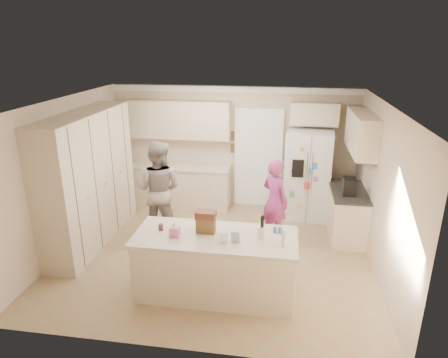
% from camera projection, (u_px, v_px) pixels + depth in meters
% --- Properties ---
extents(floor, '(5.20, 4.60, 0.02)m').
position_uv_depth(floor, '(215.00, 254.00, 6.93)').
color(floor, '#947455').
rests_on(floor, ground).
extents(ceiling, '(5.20, 4.60, 0.02)m').
position_uv_depth(ceiling, '(214.00, 102.00, 6.05)').
color(ceiling, white).
rests_on(ceiling, wall_back).
extents(wall_back, '(5.20, 0.02, 2.60)m').
position_uv_depth(wall_back, '(233.00, 147.00, 8.64)').
color(wall_back, beige).
rests_on(wall_back, ground).
extents(wall_front, '(5.20, 0.02, 2.60)m').
position_uv_depth(wall_front, '(178.00, 255.00, 4.34)').
color(wall_front, beige).
rests_on(wall_front, ground).
extents(wall_left, '(0.02, 4.60, 2.60)m').
position_uv_depth(wall_left, '(66.00, 175.00, 6.86)').
color(wall_left, beige).
rests_on(wall_left, ground).
extents(wall_right, '(0.02, 4.60, 2.60)m').
position_uv_depth(wall_right, '(382.00, 192.00, 6.11)').
color(wall_right, beige).
rests_on(wall_right, ground).
extents(crown_back, '(5.20, 0.08, 0.12)m').
position_uv_depth(crown_back, '(233.00, 89.00, 8.18)').
color(crown_back, white).
rests_on(crown_back, wall_back).
extents(pantry_bank, '(0.60, 2.60, 2.35)m').
position_uv_depth(pantry_bank, '(89.00, 179.00, 7.05)').
color(pantry_bank, beige).
rests_on(pantry_bank, floor).
extents(back_base_cab, '(2.20, 0.60, 0.88)m').
position_uv_depth(back_base_cab, '(180.00, 186.00, 8.80)').
color(back_base_cab, beige).
rests_on(back_base_cab, floor).
extents(back_countertop, '(2.24, 0.63, 0.04)m').
position_uv_depth(back_countertop, '(179.00, 166.00, 8.64)').
color(back_countertop, beige).
rests_on(back_countertop, back_base_cab).
extents(back_upper_cab, '(2.20, 0.35, 0.80)m').
position_uv_depth(back_upper_cab, '(178.00, 119.00, 8.43)').
color(back_upper_cab, beige).
rests_on(back_upper_cab, wall_back).
extents(doorway_opening, '(0.90, 0.06, 2.10)m').
position_uv_depth(doorway_opening, '(258.00, 159.00, 8.62)').
color(doorway_opening, black).
rests_on(doorway_opening, floor).
extents(doorway_casing, '(1.02, 0.03, 2.22)m').
position_uv_depth(doorway_casing, '(258.00, 160.00, 8.58)').
color(doorway_casing, white).
rests_on(doorway_casing, floor).
extents(wall_frame_upper, '(0.15, 0.02, 0.20)m').
position_uv_depth(wall_frame_upper, '(234.00, 136.00, 8.52)').
color(wall_frame_upper, brown).
rests_on(wall_frame_upper, wall_back).
extents(wall_frame_lower, '(0.15, 0.02, 0.20)m').
position_uv_depth(wall_frame_lower, '(234.00, 148.00, 8.61)').
color(wall_frame_lower, brown).
rests_on(wall_frame_lower, wall_back).
extents(refrigerator, '(0.96, 0.78, 1.80)m').
position_uv_depth(refrigerator, '(308.00, 175.00, 8.08)').
color(refrigerator, white).
rests_on(refrigerator, floor).
extents(fridge_seam, '(0.02, 0.02, 1.78)m').
position_uv_depth(fridge_seam, '(308.00, 181.00, 7.75)').
color(fridge_seam, gray).
rests_on(fridge_seam, refrigerator).
extents(fridge_dispenser, '(0.22, 0.03, 0.35)m').
position_uv_depth(fridge_dispenser, '(298.00, 169.00, 7.69)').
color(fridge_dispenser, black).
rests_on(fridge_dispenser, refrigerator).
extents(fridge_handle_l, '(0.02, 0.02, 0.85)m').
position_uv_depth(fridge_handle_l, '(306.00, 174.00, 7.69)').
color(fridge_handle_l, silver).
rests_on(fridge_handle_l, refrigerator).
extents(fridge_handle_r, '(0.02, 0.02, 0.85)m').
position_uv_depth(fridge_handle_r, '(312.00, 174.00, 7.68)').
color(fridge_handle_r, silver).
rests_on(fridge_handle_r, refrigerator).
extents(over_fridge_cab, '(0.95, 0.35, 0.45)m').
position_uv_depth(over_fridge_cab, '(314.00, 114.00, 7.96)').
color(over_fridge_cab, beige).
rests_on(over_fridge_cab, wall_back).
extents(right_base_cab, '(0.60, 1.20, 0.88)m').
position_uv_depth(right_base_cab, '(347.00, 215.00, 7.38)').
color(right_base_cab, beige).
rests_on(right_base_cab, floor).
extents(right_countertop, '(0.63, 1.24, 0.04)m').
position_uv_depth(right_countertop, '(349.00, 192.00, 7.22)').
color(right_countertop, '#2D2B28').
rests_on(right_countertop, right_base_cab).
extents(right_upper_cab, '(0.35, 1.50, 0.70)m').
position_uv_depth(right_upper_cab, '(361.00, 133.00, 7.04)').
color(right_upper_cab, beige).
rests_on(right_upper_cab, wall_right).
extents(coffee_maker, '(0.22, 0.28, 0.30)m').
position_uv_depth(coffee_maker, '(349.00, 186.00, 6.99)').
color(coffee_maker, black).
rests_on(coffee_maker, right_countertop).
extents(island_base, '(2.20, 0.90, 0.88)m').
position_uv_depth(island_base, '(215.00, 266.00, 5.72)').
color(island_base, beige).
rests_on(island_base, floor).
extents(island_top, '(2.28, 0.96, 0.05)m').
position_uv_depth(island_top, '(215.00, 237.00, 5.57)').
color(island_top, beige).
rests_on(island_top, island_base).
extents(utensil_crock, '(0.13, 0.13, 0.15)m').
position_uv_depth(utensil_crock, '(262.00, 232.00, 5.49)').
color(utensil_crock, white).
rests_on(utensil_crock, island_top).
extents(tissue_box, '(0.13, 0.13, 0.14)m').
position_uv_depth(tissue_box, '(175.00, 232.00, 5.52)').
color(tissue_box, '#CE73A2').
rests_on(tissue_box, island_top).
extents(tissue_plume, '(0.08, 0.08, 0.08)m').
position_uv_depth(tissue_plume, '(175.00, 224.00, 5.49)').
color(tissue_plume, white).
rests_on(tissue_plume, tissue_box).
extents(dollhouse_body, '(0.26, 0.18, 0.22)m').
position_uv_depth(dollhouse_body, '(206.00, 225.00, 5.64)').
color(dollhouse_body, brown).
rests_on(dollhouse_body, island_top).
extents(dollhouse_roof, '(0.28, 0.20, 0.10)m').
position_uv_depth(dollhouse_roof, '(206.00, 214.00, 5.58)').
color(dollhouse_roof, '#592D1E').
rests_on(dollhouse_roof, dollhouse_body).
extents(jam_jar, '(0.07, 0.07, 0.09)m').
position_uv_depth(jam_jar, '(161.00, 227.00, 5.71)').
color(jam_jar, '#59263F').
rests_on(jam_jar, island_top).
extents(greeting_card_a, '(0.12, 0.06, 0.16)m').
position_uv_depth(greeting_card_a, '(224.00, 238.00, 5.33)').
color(greeting_card_a, white).
rests_on(greeting_card_a, island_top).
extents(greeting_card_b, '(0.12, 0.05, 0.16)m').
position_uv_depth(greeting_card_b, '(235.00, 237.00, 5.35)').
color(greeting_card_b, silver).
rests_on(greeting_card_b, island_top).
extents(water_bottle, '(0.07, 0.07, 0.24)m').
position_uv_depth(water_bottle, '(284.00, 238.00, 5.24)').
color(water_bottle, silver).
rests_on(water_bottle, island_top).
extents(shaker_salt, '(0.05, 0.05, 0.09)m').
position_uv_depth(shaker_salt, '(275.00, 230.00, 5.63)').
color(shaker_salt, '#325D97').
rests_on(shaker_salt, island_top).
extents(shaker_pepper, '(0.05, 0.05, 0.09)m').
position_uv_depth(shaker_pepper, '(280.00, 230.00, 5.62)').
color(shaker_pepper, '#325D97').
rests_on(shaker_pepper, island_top).
extents(teen_boy, '(0.94, 0.76, 1.82)m').
position_uv_depth(teen_boy, '(159.00, 189.00, 7.30)').
color(teen_boy, gray).
rests_on(teen_boy, floor).
extents(teen_girl, '(0.66, 0.64, 1.53)m').
position_uv_depth(teen_girl, '(275.00, 200.00, 7.18)').
color(teen_girl, '#A33F81').
rests_on(teen_girl, floor).
extents(fridge_magnets, '(0.76, 0.02, 1.44)m').
position_uv_depth(fridge_magnets, '(308.00, 181.00, 7.74)').
color(fridge_magnets, tan).
rests_on(fridge_magnets, refrigerator).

